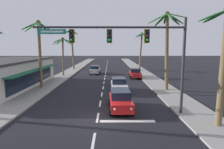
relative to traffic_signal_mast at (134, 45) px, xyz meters
The scene contains 15 objects.
ground_plane 6.19m from the traffic_signal_mast, 165.20° to the right, with size 220.00×220.00×0.00m, color black.
sidewalk_right 20.63m from the traffic_signal_mast, 75.41° to the left, with size 3.20×110.00×0.14m, color gray.
sidewalk_left 22.64m from the traffic_signal_mast, 118.79° to the left, with size 3.20×110.00×0.14m, color gray.
lane_markings 20.97m from the traffic_signal_mast, 96.78° to the left, with size 4.28×89.09×0.01m.
traffic_signal_mast is the anchor object (origin of this frame).
sedan_lead_at_stop_bar 4.91m from the traffic_signal_mast, 126.04° to the left, with size 2.06×4.49×1.68m.
sedan_third_in_queue 9.27m from the traffic_signal_mast, 95.63° to the left, with size 2.04×4.49×1.68m.
sedan_oncoming_far 24.71m from the traffic_signal_mast, 101.60° to the left, with size 1.98×4.46×1.68m.
sedan_parked_nearest_kerb 19.27m from the traffic_signal_mast, 82.15° to the left, with size 2.00×4.47×1.68m.
palm_left_second 14.71m from the traffic_signal_mast, 137.24° to the left, with size 4.53×4.39×8.69m.
palm_left_third 23.34m from the traffic_signal_mast, 116.84° to the left, with size 4.10×4.12×7.14m.
palm_left_farthest 33.46m from the traffic_signal_mast, 109.10° to the left, with size 3.69×3.60×9.59m.
palm_right_second 9.86m from the traffic_signal_mast, 59.91° to the left, with size 4.50×4.72×9.50m.
palm_right_farthest 30.75m from the traffic_signal_mast, 79.86° to the left, with size 3.60×3.94×8.80m.
storefront_strip_left 18.70m from the traffic_signal_mast, 146.30° to the left, with size 7.93×17.34×3.72m.
Camera 1 is at (0.96, -13.72, 5.29)m, focal length 30.46 mm.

